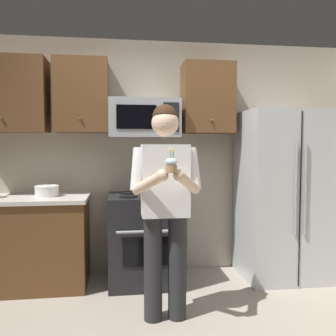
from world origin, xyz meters
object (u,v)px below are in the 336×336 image
oven_range (145,238)px  refrigerator (283,195)px  person (165,200)px  microwave (144,119)px  bowl_large_white (47,191)px  cupcake (171,165)px

oven_range → refrigerator: size_ratio=0.52×
oven_range → person: size_ratio=0.53×
person → refrigerator: bearing=29.8°
microwave → bowl_large_white: bearing=-175.2°
oven_range → person: bearing=-83.0°
oven_range → microwave: size_ratio=1.26×
microwave → person: microwave is taller
refrigerator → person: size_ratio=1.02×
oven_range → cupcake: size_ratio=5.36×
oven_range → refrigerator: refrigerator is taller
microwave → oven_range: bearing=-90.0°
oven_range → refrigerator: (1.50, -0.04, 0.44)m
person → bowl_large_white: bearing=141.4°
bowl_large_white → cupcake: (1.10, -1.20, 0.31)m
bowl_large_white → person: person is taller
microwave → person: (0.10, -0.96, -0.72)m
refrigerator → bowl_large_white: (-2.49, 0.08, 0.08)m
refrigerator → cupcake: bearing=-141.1°
microwave → refrigerator: microwave is taller
microwave → person: size_ratio=0.42×
oven_range → bowl_large_white: 1.12m
microwave → person: bearing=-83.9°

